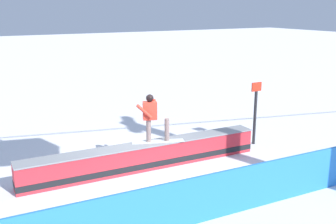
% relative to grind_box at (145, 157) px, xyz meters
% --- Properties ---
extents(ground_plane, '(120.00, 120.00, 0.00)m').
position_rel_grind_box_xyz_m(ground_plane, '(0.00, 0.00, -0.35)').
color(ground_plane, white).
extents(grind_box, '(7.32, 0.84, 0.76)m').
position_rel_grind_box_xyz_m(grind_box, '(0.00, 0.00, 0.00)').
color(grind_box, red).
rests_on(grind_box, ground_plane).
extents(snowboarder, '(1.55, 0.79, 1.43)m').
position_rel_grind_box_xyz_m(snowboarder, '(-0.27, -0.04, 1.19)').
color(snowboarder, silver).
rests_on(snowboarder, grind_box).
extents(safety_fence, '(12.83, 0.47, 1.10)m').
position_rel_grind_box_xyz_m(safety_fence, '(0.00, 3.39, 0.20)').
color(safety_fence, blue).
rests_on(safety_fence, ground_plane).
extents(trail_marker, '(0.40, 0.10, 2.16)m').
position_rel_grind_box_xyz_m(trail_marker, '(-4.26, -0.17, 0.81)').
color(trail_marker, '#262628').
rests_on(trail_marker, ground_plane).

